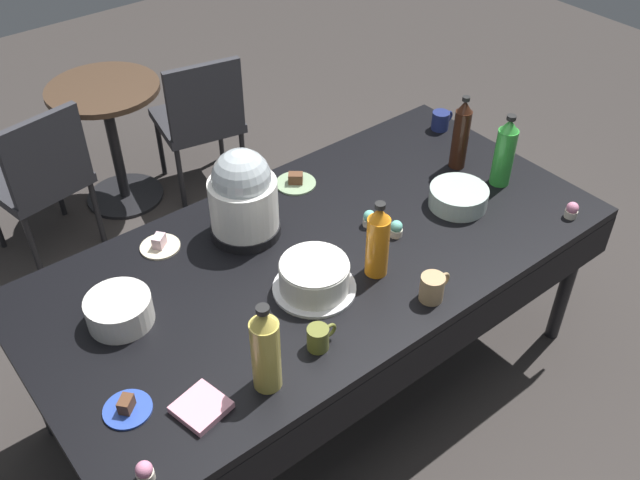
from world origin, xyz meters
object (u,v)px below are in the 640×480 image
(frosted_layer_cake, at_px, (314,277))
(cupcake_cocoa, at_px, (145,472))
(potluck_table, at_px, (320,263))
(coffee_mug_tan, at_px, (433,287))
(maroon_chair_left, at_px, (39,174))
(glass_salad_bowl, at_px, (458,197))
(cupcake_berry, at_px, (369,218))
(cupcake_vanilla, at_px, (572,210))
(cupcake_rose, at_px, (396,229))
(coffee_mug_olive, at_px, (319,338))
(ceramic_snack_bowl, at_px, (119,310))
(slow_cooker, at_px, (243,197))
(soda_bottle_cola, at_px, (461,135))
(dessert_plate_cobalt, at_px, (127,408))
(maroon_chair_right, at_px, (200,116))
(soda_bottle_orange_juice, at_px, (378,241))
(soda_bottle_lime_soda, at_px, (505,152))
(dessert_plate_cream, at_px, (160,245))
(soda_bottle_ginger_ale, at_px, (266,350))
(round_cafe_table, at_px, (110,123))
(coffee_mug_navy, at_px, (441,120))
(dessert_plate_sage, at_px, (296,182))

(frosted_layer_cake, distance_m, cupcake_cocoa, 0.87)
(potluck_table, distance_m, frosted_layer_cake, 0.24)
(coffee_mug_tan, xyz_separation_m, maroon_chair_left, (-0.68, 1.99, -0.31))
(glass_salad_bowl, height_order, cupcake_berry, glass_salad_bowl)
(cupcake_cocoa, distance_m, cupcake_vanilla, 1.87)
(cupcake_cocoa, height_order, cupcake_rose, same)
(potluck_table, xyz_separation_m, coffee_mug_olive, (-0.30, -0.37, 0.10))
(ceramic_snack_bowl, xyz_separation_m, cupcake_berry, (0.99, -0.12, -0.02))
(slow_cooker, height_order, soda_bottle_cola, slow_cooker)
(dessert_plate_cobalt, height_order, maroon_chair_right, maroon_chair_right)
(glass_salad_bowl, bearing_deg, potluck_table, 168.37)
(frosted_layer_cake, height_order, ceramic_snack_bowl, frosted_layer_cake)
(ceramic_snack_bowl, relative_size, maroon_chair_left, 0.26)
(potluck_table, height_order, soda_bottle_orange_juice, soda_bottle_orange_juice)
(ceramic_snack_bowl, bearing_deg, coffee_mug_olive, -48.35)
(glass_salad_bowl, relative_size, ceramic_snack_bowl, 1.07)
(ceramic_snack_bowl, height_order, soda_bottle_lime_soda, soda_bottle_lime_soda)
(glass_salad_bowl, bearing_deg, cupcake_vanilla, -48.40)
(cupcake_cocoa, xyz_separation_m, cupcake_rose, (1.24, 0.34, 0.00))
(dessert_plate_cream, bearing_deg, soda_bottle_ginger_ale, -94.01)
(cupcake_vanilla, bearing_deg, maroon_chair_right, 104.48)
(round_cafe_table, bearing_deg, potluck_table, -88.39)
(ceramic_snack_bowl, relative_size, soda_bottle_lime_soda, 0.69)
(glass_salad_bowl, relative_size, soda_bottle_orange_juice, 0.77)
(potluck_table, bearing_deg, maroon_chair_right, 76.09)
(slow_cooker, height_order, coffee_mug_navy, slow_cooker)
(glass_salad_bowl, height_order, coffee_mug_olive, coffee_mug_olive)
(dessert_plate_cobalt, xyz_separation_m, coffee_mug_tan, (1.04, -0.22, 0.04))
(soda_bottle_orange_juice, bearing_deg, ceramic_snack_bowl, 157.30)
(cupcake_berry, height_order, cupcake_vanilla, same)
(dessert_plate_cobalt, bearing_deg, soda_bottle_ginger_ale, -24.60)
(maroon_chair_right, bearing_deg, frosted_layer_cake, -107.30)
(soda_bottle_orange_juice, xyz_separation_m, coffee_mug_navy, (0.91, 0.56, -0.10))
(soda_bottle_ginger_ale, height_order, maroon_chair_right, soda_bottle_ginger_ale)
(ceramic_snack_bowl, distance_m, maroon_chair_left, 1.47)
(cupcake_rose, distance_m, soda_bottle_ginger_ale, 0.85)
(soda_bottle_lime_soda, height_order, coffee_mug_olive, soda_bottle_lime_soda)
(frosted_layer_cake, bearing_deg, dessert_plate_cream, 120.11)
(maroon_chair_right, distance_m, round_cafe_table, 0.49)
(ceramic_snack_bowl, distance_m, coffee_mug_navy, 1.75)
(soda_bottle_cola, distance_m, coffee_mug_tan, 0.86)
(coffee_mug_olive, distance_m, coffee_mug_navy, 1.48)
(coffee_mug_olive, height_order, round_cafe_table, coffee_mug_olive)
(potluck_table, height_order, cupcake_vanilla, cupcake_vanilla)
(maroon_chair_right, bearing_deg, cupcake_vanilla, -75.52)
(slow_cooker, height_order, coffee_mug_tan, slow_cooker)
(dessert_plate_sage, xyz_separation_m, coffee_mug_navy, (0.80, -0.06, 0.03))
(coffee_mug_tan, bearing_deg, round_cafe_table, 94.98)
(dessert_plate_cream, xyz_separation_m, soda_bottle_orange_juice, (0.54, -0.61, 0.13))
(frosted_layer_cake, bearing_deg, slow_cooker, 91.52)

